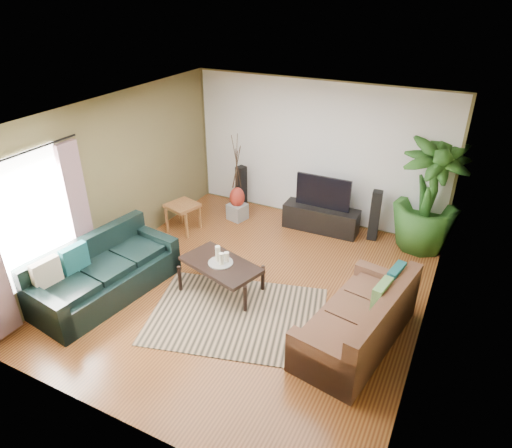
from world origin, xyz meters
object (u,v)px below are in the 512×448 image
Objects in this scene: vase at (237,197)px; side_table at (183,217)px; sofa_left at (105,270)px; speaker_right at (375,215)px; television at (323,192)px; speaker_left at (241,188)px; coffee_table at (221,277)px; potted_plant at (429,196)px; tv_stand at (321,219)px; pedestal at (237,212)px; sofa_right at (357,315)px.

vase reaches higher than side_table.
sofa_left is 2.32× the size of speaker_right.
television is 1.83m from speaker_left.
coffee_table is 2.91× the size of vase.
potted_plant reaches higher than vase.
coffee_table is 2.09m from side_table.
tv_stand is 2.60m from side_table.
potted_plant reaches higher than tv_stand.
speaker_right is (0.97, 0.11, 0.24)m from tv_stand.
sofa_left is at bearing -100.69° from pedestal.
potted_plant reaches higher than sofa_right.
sofa_right is (3.63, 0.66, 0.00)m from sofa_left.
vase is at bearing -90.00° from pedestal.
sofa_right is at bearing -21.93° from side_table.
pedestal is 1.11m from side_table.
speaker_right is at bearing -173.95° from potted_plant.
vase is at bearing -117.68° from sofa_right.
sofa_right is at bearing -27.19° from speaker_left.
side_table is (-0.69, -0.87, -0.20)m from vase.
sofa_right is 3.87m from vase.
speaker_left reaches higher than side_table.
television is 1.82m from potted_plant.
vase reaches higher than pedestal.
speaker_left is 0.46× the size of potted_plant.
tv_stand is at bearing 91.01° from coffee_table.
side_table is at bearing -152.52° from television.
sofa_left is at bearing -138.65° from speaker_right.
tv_stand is (0.71, 2.51, -0.01)m from coffee_table.
speaker_right is 3.54m from side_table.
television is 2.50× the size of vase.
potted_plant is (2.51, 2.71, 0.75)m from coffee_table.
television reaches higher than pedestal.
potted_plant reaches higher than pedestal.
sofa_right is at bearing -97.29° from potted_plant.
potted_plant is at bearing 4.88° from tv_stand.
vase is (-1.63, -0.32, 0.24)m from tv_stand.
television reaches higher than coffee_table.
coffee_table is at bearing -52.50° from sofa_left.
sofa_left is at bearing -133.83° from coffee_table.
tv_stand is 1.49× the size of speaker_right.
sofa_left is 3.09m from vase.
tv_stand is at bearing -173.59° from potted_plant.
sofa_right is 1.65× the size of coffee_table.
sofa_right is 2.84m from speaker_right.
speaker_left is at bearing -121.40° from sofa_right.
sofa_left is at bearing -86.97° from side_table.
vase is at bearing -2.65° from sofa_left.
coffee_table is 1.17× the size of television.
sofa_right is 4.30m from speaker_left.
speaker_left is at bearing 173.28° from tv_stand.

